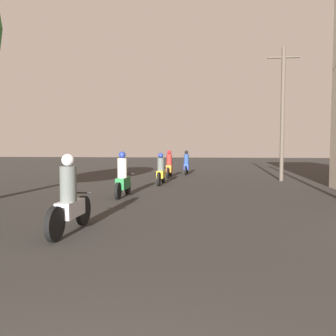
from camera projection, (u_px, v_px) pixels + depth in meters
motorcycle_silver at (70, 201)px, 6.49m from camera, size 0.60×1.97×1.57m
motorcycle_green at (123, 179)px, 11.39m from camera, size 0.60×1.84×1.58m
motorcycle_yellow at (161, 172)px, 15.29m from camera, size 0.60×2.01×1.48m
motorcycle_orange at (169, 166)px, 19.06m from camera, size 0.60×1.90×1.58m
motorcycle_blue at (186, 165)px, 21.31m from camera, size 0.60×2.00×1.55m
utility_pole_far at (283, 112)px, 16.79m from camera, size 1.60×0.20×6.81m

